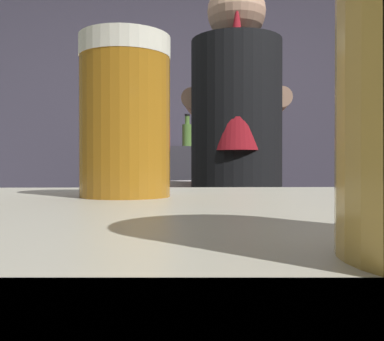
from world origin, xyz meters
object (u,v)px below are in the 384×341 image
at_px(bottle_soy, 187,134).
at_px(bottle_vinegar, 134,133).
at_px(bottle_hot_sauce, 161,137).
at_px(chefs_knife, 283,192).
at_px(pint_glass_far, 125,117).
at_px(bartender, 236,178).
at_px(mixing_bowl, 188,186).

height_order(bottle_soy, bottle_vinegar, bottle_vinegar).
bearing_deg(bottle_hot_sauce, bottle_soy, 3.50).
bearing_deg(bottle_soy, bottle_hot_sauce, -176.50).
height_order(chefs_knife, pint_glass_far, pint_glass_far).
bearing_deg(bottle_hot_sauce, bartender, -77.87).
relative_size(bartender, bottle_hot_sauce, 9.67).
bearing_deg(chefs_knife, bartender, -120.62).
bearing_deg(bottle_soy, bottle_vinegar, 169.39).
bearing_deg(bottle_vinegar, pint_glass_far, -85.04).
relative_size(bartender, pint_glass_far, 13.26).
bearing_deg(chefs_knife, bottle_soy, 114.61).
distance_m(mixing_bowl, pint_glass_far, 1.75).
bearing_deg(pint_glass_far, mixing_bowl, 86.45).
relative_size(bartender, mixing_bowl, 9.08).
height_order(mixing_bowl, chefs_knife, mixing_bowl).
bearing_deg(bottle_soy, bartender, -84.79).
bearing_deg(bottle_vinegar, bottle_soy, -10.61).
relative_size(bartender, bottle_soy, 7.46).
height_order(bartender, mixing_bowl, bartender).
bearing_deg(bottle_hot_sauce, mixing_bowl, -81.47).
relative_size(mixing_bowl, bottle_hot_sauce, 1.06).
bearing_deg(pint_glass_far, chefs_knife, 71.77).
distance_m(chefs_knife, bottle_hot_sauce, 1.30).
relative_size(mixing_bowl, bottle_soy, 0.82).
relative_size(bartender, bottle_vinegar, 6.46).
bearing_deg(mixing_bowl, bottle_vinegar, 107.47).
height_order(bartender, bottle_hot_sauce, bartender).
relative_size(pint_glass_far, bottle_soy, 0.56).
xyz_separation_m(bartender, chefs_knife, (0.28, 0.41, -0.08)).
relative_size(bottle_soy, bottle_vinegar, 0.87).
xyz_separation_m(chefs_knife, pint_glass_far, (-0.56, -1.69, 0.16)).
bearing_deg(chefs_knife, bottle_vinegar, 128.13).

